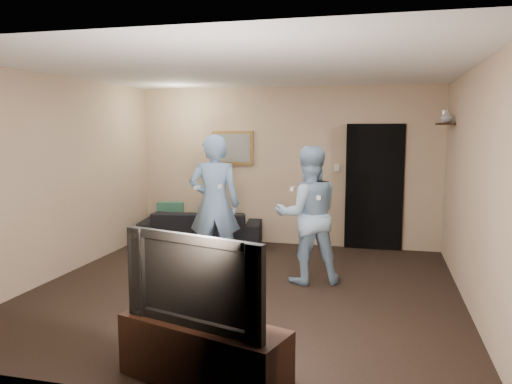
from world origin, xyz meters
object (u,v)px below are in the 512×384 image
(sofa, at_px, (202,227))
(wii_player_left, at_px, (215,204))
(tv_console, at_px, (203,353))
(television, at_px, (202,278))
(wii_player_right, at_px, (308,215))

(sofa, relative_size, wii_player_left, 1.07)
(tv_console, xyz_separation_m, television, (0.00, 0.00, 0.59))
(television, bearing_deg, wii_player_left, 124.04)
(wii_player_left, height_order, wii_player_right, wii_player_left)
(wii_player_left, distance_m, wii_player_right, 1.27)
(wii_player_left, relative_size, wii_player_right, 1.08)
(wii_player_left, bearing_deg, sofa, 116.66)
(wii_player_right, bearing_deg, wii_player_left, 175.14)
(sofa, xyz_separation_m, television, (1.61, -4.31, 0.55))
(sofa, relative_size, tv_console, 1.48)
(sofa, distance_m, television, 4.63)
(tv_console, xyz_separation_m, wii_player_right, (0.39, 2.73, 0.61))
(tv_console, bearing_deg, wii_player_left, 124.04)
(tv_console, relative_size, television, 1.11)
(tv_console, height_order, wii_player_right, wii_player_right)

